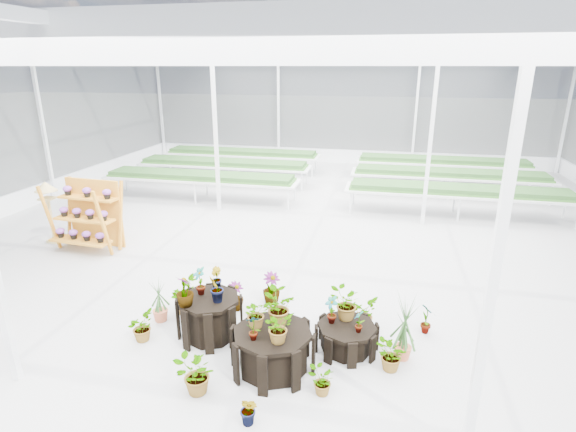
% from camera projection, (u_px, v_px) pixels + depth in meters
% --- Properties ---
extents(ground_plane, '(24.00, 24.00, 0.00)m').
position_uv_depth(ground_plane, '(286.00, 276.00, 9.45)').
color(ground_plane, gray).
rests_on(ground_plane, ground).
extents(greenhouse_shell, '(18.00, 24.00, 4.50)m').
position_uv_depth(greenhouse_shell, '(286.00, 171.00, 8.74)').
color(greenhouse_shell, white).
rests_on(greenhouse_shell, ground).
extents(steel_frame, '(18.00, 24.00, 4.50)m').
position_uv_depth(steel_frame, '(286.00, 171.00, 8.74)').
color(steel_frame, silver).
rests_on(steel_frame, ground).
extents(nursery_benches, '(16.00, 7.00, 0.84)m').
position_uv_depth(nursery_benches, '(330.00, 178.00, 15.98)').
color(nursery_benches, silver).
rests_on(nursery_benches, ground).
extents(plinth_tall, '(1.30, 1.30, 0.69)m').
position_uv_depth(plinth_tall, '(210.00, 317.00, 7.26)').
color(plinth_tall, black).
rests_on(plinth_tall, ground).
extents(plinth_mid, '(1.21, 1.21, 0.63)m').
position_uv_depth(plinth_mid, '(273.00, 350.00, 6.47)').
color(plinth_mid, black).
rests_on(plinth_mid, ground).
extents(plinth_low, '(1.16, 1.16, 0.42)m').
position_uv_depth(plinth_low, '(346.00, 337.00, 6.94)').
color(plinth_low, black).
rests_on(plinth_low, ground).
extents(shelf_rack, '(1.62, 0.94, 1.66)m').
position_uv_depth(shelf_rack, '(85.00, 217.00, 10.56)').
color(shelf_rack, '#C67E1F').
rests_on(shelf_rack, ground).
extents(bird_table, '(0.49, 0.49, 1.56)m').
position_uv_depth(bird_table, '(50.00, 212.00, 11.05)').
color(bird_table, tan).
rests_on(bird_table, ground).
extents(nursery_plants, '(4.89, 3.36, 1.18)m').
position_uv_depth(nursery_plants, '(269.00, 317.00, 7.00)').
color(nursery_plants, '#284B20').
rests_on(nursery_plants, ground).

